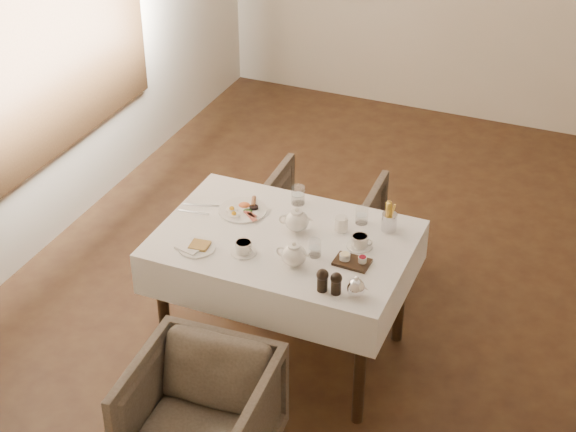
% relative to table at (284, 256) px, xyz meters
% --- Properties ---
extents(table, '(1.28, 0.88, 0.75)m').
position_rel_table_xyz_m(table, '(0.00, 0.00, 0.00)').
color(table, black).
rests_on(table, ground).
extents(armchair_near, '(0.67, 0.69, 0.59)m').
position_rel_table_xyz_m(armchair_near, '(-0.04, -0.88, -0.34)').
color(armchair_near, '#453C33').
rests_on(armchair_near, ground).
extents(armchair_far, '(0.69, 0.70, 0.62)m').
position_rel_table_xyz_m(armchair_far, '(-0.10, 0.80, -0.33)').
color(armchair_far, '#453C33').
rests_on(armchair_far, ground).
extents(breakfast_plate, '(0.26, 0.26, 0.03)m').
position_rel_table_xyz_m(breakfast_plate, '(-0.30, 0.15, 0.13)').
color(breakfast_plate, white).
rests_on(breakfast_plate, table).
extents(side_plate, '(0.19, 0.19, 0.02)m').
position_rel_table_xyz_m(side_plate, '(-0.37, -0.26, 0.13)').
color(side_plate, white).
rests_on(side_plate, table).
extents(teapot_centre, '(0.20, 0.17, 0.14)m').
position_rel_table_xyz_m(teapot_centre, '(0.03, 0.08, 0.18)').
color(teapot_centre, white).
rests_on(teapot_centre, table).
extents(teapot_front, '(0.17, 0.14, 0.13)m').
position_rel_table_xyz_m(teapot_front, '(0.14, -0.20, 0.18)').
color(teapot_front, white).
rests_on(teapot_front, table).
extents(creamer, '(0.08, 0.08, 0.08)m').
position_rel_table_xyz_m(creamer, '(0.24, 0.17, 0.16)').
color(creamer, white).
rests_on(creamer, table).
extents(teacup_near, '(0.13, 0.13, 0.06)m').
position_rel_table_xyz_m(teacup_near, '(-0.13, -0.20, 0.15)').
color(teacup_near, white).
rests_on(teacup_near, table).
extents(teacup_far, '(0.13, 0.13, 0.06)m').
position_rel_table_xyz_m(teacup_far, '(0.38, 0.07, 0.15)').
color(teacup_far, white).
rests_on(teacup_far, table).
extents(glass_left, '(0.09, 0.09, 0.10)m').
position_rel_table_xyz_m(glass_left, '(-0.06, 0.33, 0.17)').
color(glass_left, silver).
rests_on(glass_left, table).
extents(glass_mid, '(0.07, 0.07, 0.09)m').
position_rel_table_xyz_m(glass_mid, '(0.20, -0.09, 0.16)').
color(glass_mid, silver).
rests_on(glass_mid, table).
extents(glass_right, '(0.08, 0.08, 0.09)m').
position_rel_table_xyz_m(glass_right, '(0.32, 0.28, 0.16)').
color(glass_right, silver).
rests_on(glass_right, table).
extents(condiment_board, '(0.18, 0.12, 0.04)m').
position_rel_table_xyz_m(condiment_board, '(0.39, -0.08, 0.13)').
color(condiment_board, black).
rests_on(condiment_board, table).
extents(pepper_mill_left, '(0.07, 0.07, 0.12)m').
position_rel_table_xyz_m(pepper_mill_left, '(0.33, -0.34, 0.18)').
color(pepper_mill_left, black).
rests_on(pepper_mill_left, table).
extents(pepper_mill_right, '(0.07, 0.07, 0.11)m').
position_rel_table_xyz_m(pepper_mill_right, '(0.40, -0.33, 0.17)').
color(pepper_mill_right, black).
rests_on(pepper_mill_right, table).
extents(silver_pot, '(0.11, 0.09, 0.11)m').
position_rel_table_xyz_m(silver_pot, '(0.49, -0.32, 0.17)').
color(silver_pot, white).
rests_on(silver_pot, table).
extents(fries_cup, '(0.08, 0.08, 0.17)m').
position_rel_table_xyz_m(fries_cup, '(0.47, 0.27, 0.19)').
color(fries_cup, silver).
rests_on(fries_cup, table).
extents(cutlery_fork, '(0.19, 0.07, 0.00)m').
position_rel_table_xyz_m(cutlery_fork, '(-0.53, 0.11, 0.12)').
color(cutlery_fork, silver).
rests_on(cutlery_fork, table).
extents(cutlery_knife, '(0.17, 0.04, 0.00)m').
position_rel_table_xyz_m(cutlery_knife, '(-0.53, 0.03, 0.12)').
color(cutlery_knife, silver).
rests_on(cutlery_knife, table).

